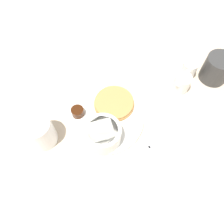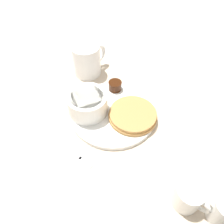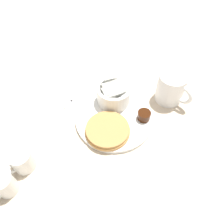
% 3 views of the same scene
% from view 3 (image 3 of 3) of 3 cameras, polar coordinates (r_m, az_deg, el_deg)
% --- Properties ---
extents(ground_plane, '(4.00, 4.00, 0.00)m').
position_cam_3_polar(ground_plane, '(0.67, 0.60, -1.93)').
color(ground_plane, '#C6B299').
extents(plate, '(0.24, 0.24, 0.01)m').
position_cam_3_polar(plate, '(0.67, 0.60, -1.63)').
color(plate, white).
rests_on(plate, ground_plane).
extents(pancake_stack, '(0.13, 0.13, 0.02)m').
position_cam_3_polar(pancake_stack, '(0.63, -1.17, -4.71)').
color(pancake_stack, '#B78447').
rests_on(pancake_stack, plate).
extents(bowl, '(0.11, 0.11, 0.06)m').
position_cam_3_polar(bowl, '(0.68, 0.84, 4.80)').
color(bowl, white).
rests_on(bowl, plate).
extents(syrup_cup, '(0.04, 0.04, 0.03)m').
position_cam_3_polar(syrup_cup, '(0.66, 8.35, -0.89)').
color(syrup_cup, '#38190A').
rests_on(syrup_cup, plate).
extents(butter_ramekin, '(0.04, 0.04, 0.04)m').
position_cam_3_polar(butter_ramekin, '(0.71, 2.01, 5.16)').
color(butter_ramekin, white).
rests_on(butter_ramekin, plate).
extents(coffee_mug, '(0.10, 0.10, 0.10)m').
position_cam_3_polar(coffee_mug, '(0.72, 15.22, 6.04)').
color(coffee_mug, white).
rests_on(coffee_mug, ground_plane).
extents(creamer_pitcher_near, '(0.06, 0.07, 0.06)m').
position_cam_3_polar(creamer_pitcher_near, '(0.61, -22.40, -11.68)').
color(creamer_pitcher_near, white).
rests_on(creamer_pitcher_near, ground_plane).
extents(creamer_pitcher_far, '(0.05, 0.07, 0.07)m').
position_cam_3_polar(creamer_pitcher_far, '(0.60, -26.26, -16.67)').
color(creamer_pitcher_far, white).
rests_on(creamer_pitcher_far, ground_plane).
extents(fork, '(0.10, 0.12, 0.00)m').
position_cam_3_polar(fork, '(0.74, -9.66, 3.73)').
color(fork, silver).
rests_on(fork, ground_plane).
extents(napkin, '(0.12, 0.10, 0.00)m').
position_cam_3_polar(napkin, '(0.83, 14.73, 9.32)').
color(napkin, white).
rests_on(napkin, ground_plane).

